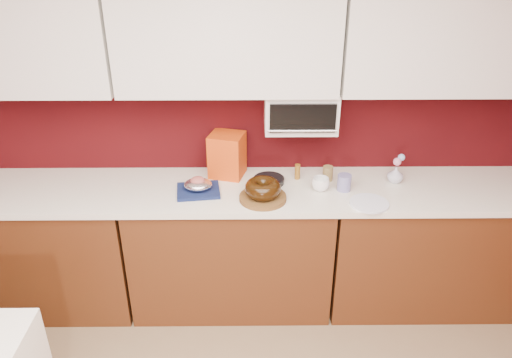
{
  "coord_description": "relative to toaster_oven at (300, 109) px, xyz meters",
  "views": [
    {
      "loc": [
        0.14,
        -0.88,
        2.43
      ],
      "look_at": [
        0.17,
        1.84,
        1.02
      ],
      "focal_mm": 35.0,
      "sensor_mm": 36.0,
      "label": 1
    }
  ],
  "objects": [
    {
      "name": "wall_back",
      "position": [
        -0.45,
        0.15,
        -0.12
      ],
      "size": [
        4.0,
        0.02,
        2.5
      ],
      "primitive_type": "cube",
      "color": "#3E080B",
      "rests_on": "floor"
    },
    {
      "name": "base_cabinet_left",
      "position": [
        -1.78,
        -0.17,
        -0.95
      ],
      "size": [
        1.31,
        0.58,
        0.86
      ],
      "primitive_type": "cube",
      "color": "#542910",
      "rests_on": "floor"
    },
    {
      "name": "base_cabinet_center",
      "position": [
        -0.45,
        -0.17,
        -0.95
      ],
      "size": [
        1.31,
        0.58,
        0.86
      ],
      "primitive_type": "cube",
      "color": "#542910",
      "rests_on": "floor"
    },
    {
      "name": "base_cabinet_right",
      "position": [
        0.88,
        -0.17,
        -0.95
      ],
      "size": [
        1.31,
        0.58,
        0.86
      ],
      "primitive_type": "cube",
      "color": "#542910",
      "rests_on": "floor"
    },
    {
      "name": "countertop",
      "position": [
        -0.45,
        -0.17,
        -0.49
      ],
      "size": [
        4.0,
        0.62,
        0.04
      ],
      "primitive_type": "cube",
      "color": "white",
      "rests_on": "base_cabinet_center"
    },
    {
      "name": "upper_cabinet_center",
      "position": [
        -0.45,
        -0.02,
        0.48
      ],
      "size": [
        1.31,
        0.33,
        0.7
      ],
      "primitive_type": "cube",
      "color": "white",
      "rests_on": "wall_back"
    },
    {
      "name": "upper_cabinet_right",
      "position": [
        0.88,
        -0.02,
        0.48
      ],
      "size": [
        1.31,
        0.33,
        0.7
      ],
      "primitive_type": "cube",
      "color": "white",
      "rests_on": "wall_back"
    },
    {
      "name": "toaster_oven",
      "position": [
        0.0,
        0.0,
        0.0
      ],
      "size": [
        0.45,
        0.3,
        0.25
      ],
      "primitive_type": "cube",
      "color": "white",
      "rests_on": "upper_cabinet_center"
    },
    {
      "name": "toaster_oven_door",
      "position": [
        0.0,
        -0.16,
        0.0
      ],
      "size": [
        0.4,
        0.02,
        0.18
      ],
      "primitive_type": "cube",
      "color": "black",
      "rests_on": "toaster_oven"
    },
    {
      "name": "toaster_oven_handle",
      "position": [
        0.0,
        -0.18,
        -0.07
      ],
      "size": [
        0.42,
        0.02,
        0.02
      ],
      "primitive_type": "cylinder",
      "rotation": [
        0.0,
        1.57,
        0.0
      ],
      "color": "silver",
      "rests_on": "toaster_oven"
    },
    {
      "name": "cake_base",
      "position": [
        -0.24,
        -0.31,
        -0.46
      ],
      "size": [
        0.37,
        0.37,
        0.03
      ],
      "primitive_type": "cylinder",
      "rotation": [
        0.0,
        0.0,
        0.34
      ],
      "color": "brown",
      "rests_on": "countertop"
    },
    {
      "name": "bundt_cake",
      "position": [
        -0.24,
        -0.31,
        -0.39
      ],
      "size": [
        0.24,
        0.24,
        0.09
      ],
      "primitive_type": "torus",
      "rotation": [
        0.0,
        0.0,
        0.07
      ],
      "color": "black",
      "rests_on": "cake_base"
    },
    {
      "name": "navy_towel",
      "position": [
        -0.65,
        -0.21,
        -0.46
      ],
      "size": [
        0.29,
        0.26,
        0.02
      ],
      "primitive_type": "cube",
      "rotation": [
        0.0,
        0.0,
        0.13
      ],
      "color": "#14204D",
      "rests_on": "countertop"
    },
    {
      "name": "foil_ham_nest",
      "position": [
        -0.65,
        -0.21,
        -0.42
      ],
      "size": [
        0.19,
        0.17,
        0.07
      ],
      "primitive_type": "ellipsoid",
      "rotation": [
        0.0,
        0.0,
        0.11
      ],
      "color": "white",
      "rests_on": "navy_towel"
    },
    {
      "name": "roasted_ham",
      "position": [
        -0.65,
        -0.21,
        -0.4
      ],
      "size": [
        0.1,
        0.08,
        0.06
      ],
      "primitive_type": "ellipsoid",
      "rotation": [
        0.0,
        0.0,
        -0.02
      ],
      "color": "#B85A54",
      "rests_on": "foil_ham_nest"
    },
    {
      "name": "pandoro_box",
      "position": [
        -0.47,
        0.03,
        -0.33
      ],
      "size": [
        0.26,
        0.25,
        0.29
      ],
      "primitive_type": "cube",
      "rotation": [
        0.0,
        0.0,
        -0.26
      ],
      "color": "red",
      "rests_on": "countertop"
    },
    {
      "name": "dark_pan",
      "position": [
        -0.2,
        -0.09,
        -0.46
      ],
      "size": [
        0.22,
        0.22,
        0.04
      ],
      "primitive_type": "cylinder",
      "rotation": [
        0.0,
        0.0,
        -0.08
      ],
      "color": "black",
      "rests_on": "countertop"
    },
    {
      "name": "coffee_mug",
      "position": [
        0.13,
        -0.19,
        -0.42
      ],
      "size": [
        0.12,
        0.12,
        0.11
      ],
      "primitive_type": "imported",
      "rotation": [
        0.0,
        0.0,
        0.39
      ],
      "color": "white",
      "rests_on": "countertop"
    },
    {
      "name": "blue_jar",
      "position": [
        0.28,
        -0.19,
        -0.42
      ],
      "size": [
        0.11,
        0.11,
        0.11
      ],
      "primitive_type": "cylinder",
      "rotation": [
        0.0,
        0.0,
        -0.33
      ],
      "color": "navy",
      "rests_on": "countertop"
    },
    {
      "name": "flower_vase",
      "position": [
        0.63,
        -0.08,
        -0.41
      ],
      "size": [
        0.1,
        0.1,
        0.12
      ],
      "primitive_type": "imported",
      "rotation": [
        0.0,
        0.0,
        0.27
      ],
      "color": "silver",
      "rests_on": "countertop"
    },
    {
      "name": "flower_pink",
      "position": [
        0.63,
        -0.08,
        -0.33
      ],
      "size": [
        0.05,
        0.05,
        0.05
      ],
      "primitive_type": "sphere",
      "color": "pink",
      "rests_on": "flower_vase"
    },
    {
      "name": "flower_blue",
      "position": [
        0.66,
        -0.06,
        -0.3
      ],
      "size": [
        0.05,
        0.05,
        0.05
      ],
      "primitive_type": "sphere",
      "color": "#8DB2E2",
      "rests_on": "flower_vase"
    },
    {
      "name": "china_plate",
      "position": [
        0.4,
        -0.37,
        -0.47
      ],
      "size": [
        0.27,
        0.27,
        0.01
      ],
      "primitive_type": "cylinder",
      "rotation": [
        0.0,
        0.0,
        -0.14
      ],
      "color": "white",
      "rests_on": "countertop"
    },
    {
      "name": "amber_bottle",
      "position": [
        -0.01,
        -0.03,
        -0.42
      ],
      "size": [
        0.04,
        0.04,
        0.11
      ],
      "primitive_type": "cylinder",
      "rotation": [
        0.0,
        0.0,
        0.14
      ],
      "color": "brown",
      "rests_on": "countertop"
    },
    {
      "name": "paper_cup",
      "position": [
        0.19,
        -0.06,
        -0.43
      ],
      "size": [
        0.08,
        0.08,
        0.1
      ],
      "primitive_type": "cylinder",
      "rotation": [
        0.0,
        0.0,
        -0.15
      ],
      "color": "olive",
      "rests_on": "countertop"
    }
  ]
}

